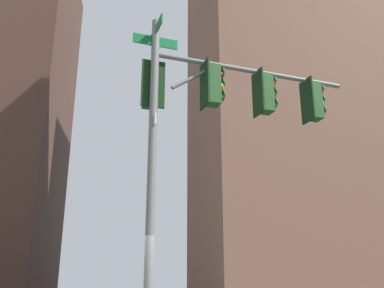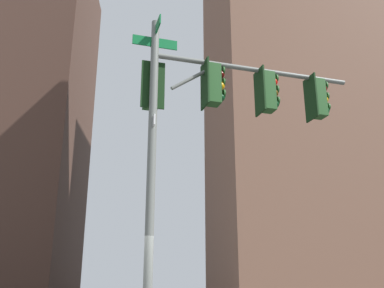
{
  "view_description": "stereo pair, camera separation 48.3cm",
  "coord_description": "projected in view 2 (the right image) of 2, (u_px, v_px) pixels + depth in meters",
  "views": [
    {
      "loc": [
        0.11,
        -8.92,
        1.54
      ],
      "look_at": [
        1.1,
        0.16,
        4.53
      ],
      "focal_mm": 40.61,
      "sensor_mm": 36.0,
      "label": 1
    },
    {
      "loc": [
        0.59,
        -8.96,
        1.54
      ],
      "look_at": [
        1.1,
        0.16,
        4.53
      ],
      "focal_mm": 40.61,
      "sensor_mm": 36.0,
      "label": 2
    }
  ],
  "objects": [
    {
      "name": "building_glass_tower",
      "position": [
        379.0,
        77.0,
        64.93
      ],
      "size": [
        22.84,
        31.93,
        62.52
      ],
      "primitive_type": "cube",
      "color": "#9EC6C1",
      "rests_on": "ground_plane"
    },
    {
      "name": "signal_pole_assembly",
      "position": [
        219.0,
        107.0,
        10.14
      ],
      "size": [
        5.45,
        1.74,
        7.5
      ],
      "rotation": [
        0.0,
        0.0,
        0.23
      ],
      "color": "slate",
      "rests_on": "ground_plane"
    },
    {
      "name": "building_brick_farside",
      "position": [
        8.0,
        116.0,
        64.12
      ],
      "size": [
        21.31,
        18.9,
        50.82
      ],
      "primitive_type": "cube",
      "color": "#4C3328",
      "rests_on": "ground_plane"
    },
    {
      "name": "building_brick_midblock",
      "position": [
        373.0,
        139.0,
        49.82
      ],
      "size": [
        21.39,
        14.25,
        35.29
      ],
      "primitive_type": "cube",
      "color": "brown",
      "rests_on": "ground_plane"
    },
    {
      "name": "building_brick_nearside",
      "position": [
        324.0,
        23.0,
        38.69
      ],
      "size": [
        19.99,
        19.59,
        47.67
      ],
      "primitive_type": "cube",
      "color": "#845B47",
      "rests_on": "ground_plane"
    }
  ]
}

